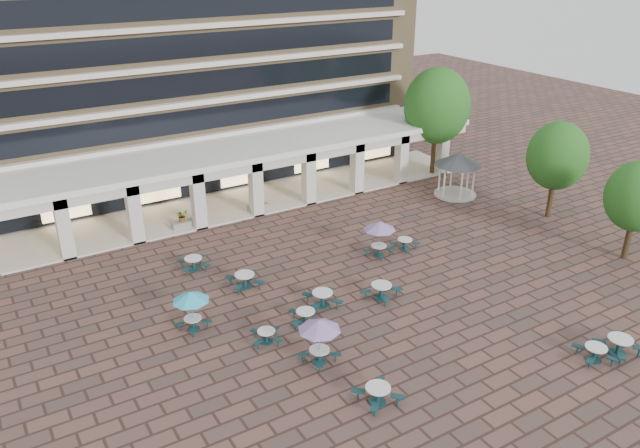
{
  "coord_description": "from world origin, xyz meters",
  "views": [
    {
      "loc": [
        -14.88,
        -24.38,
        17.47
      ],
      "look_at": [
        1.62,
        3.0,
        3.02
      ],
      "focal_mm": 35.0,
      "sensor_mm": 36.0,
      "label": 1
    }
  ],
  "objects_px": {
    "picnic_table_2": "(595,352)",
    "planter_left": "(182,221)",
    "planter_right": "(258,204)",
    "gazebo": "(458,164)",
    "picnic_table_1": "(378,393)"
  },
  "relations": [
    {
      "from": "planter_right",
      "to": "picnic_table_1",
      "type": "bearing_deg",
      "value": -102.59
    },
    {
      "from": "picnic_table_1",
      "to": "picnic_table_2",
      "type": "xyz_separation_m",
      "value": [
        10.2,
        -2.78,
        -0.03
      ]
    },
    {
      "from": "picnic_table_1",
      "to": "gazebo",
      "type": "height_order",
      "value": "gazebo"
    },
    {
      "from": "picnic_table_1",
      "to": "gazebo",
      "type": "distance_m",
      "value": 24.79
    },
    {
      "from": "picnic_table_1",
      "to": "planter_right",
      "type": "distance_m",
      "value": 21.4
    },
    {
      "from": "planter_left",
      "to": "planter_right",
      "type": "height_order",
      "value": "planter_left"
    },
    {
      "from": "gazebo",
      "to": "planter_left",
      "type": "relative_size",
      "value": 2.36
    },
    {
      "from": "picnic_table_1",
      "to": "planter_left",
      "type": "height_order",
      "value": "planter_left"
    },
    {
      "from": "gazebo",
      "to": "planter_right",
      "type": "distance_m",
      "value": 15.1
    },
    {
      "from": "gazebo",
      "to": "planter_left",
      "type": "xyz_separation_m",
      "value": [
        -19.76,
        4.87,
        -1.92
      ]
    },
    {
      "from": "picnic_table_2",
      "to": "planter_left",
      "type": "height_order",
      "value": "planter_left"
    },
    {
      "from": "planter_left",
      "to": "planter_right",
      "type": "relative_size",
      "value": 1.0
    },
    {
      "from": "picnic_table_1",
      "to": "planter_right",
      "type": "relative_size",
      "value": 1.21
    },
    {
      "from": "planter_right",
      "to": "gazebo",
      "type": "bearing_deg",
      "value": -18.99
    },
    {
      "from": "picnic_table_1",
      "to": "planter_right",
      "type": "xyz_separation_m",
      "value": [
        4.66,
        20.89,
        0.07
      ]
    }
  ]
}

